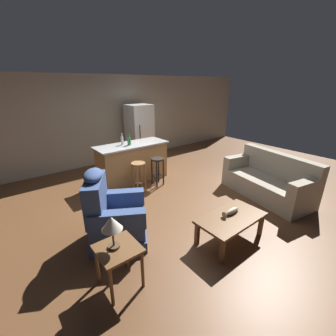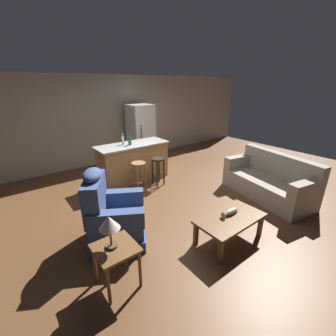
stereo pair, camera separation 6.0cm
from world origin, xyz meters
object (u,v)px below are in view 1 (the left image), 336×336
(end_table, at_px, (118,254))
(kitchen_island, at_px, (133,162))
(bottle_tall_green, at_px, (129,141))
(bottle_short_amber, at_px, (122,140))
(bar_stool_left, at_px, (139,171))
(bar_stool_right, at_px, (158,166))
(fish_figurine, at_px, (231,212))
(refrigerator, at_px, (140,134))
(coffee_table, at_px, (231,220))
(recliner_near_lamp, at_px, (113,216))
(table_lamp, at_px, (112,225))
(couch, at_px, (268,181))

(end_table, height_order, kitchen_island, kitchen_island)
(bottle_tall_green, height_order, bottle_short_amber, bottle_short_amber)
(bar_stool_left, bearing_deg, bar_stool_right, 0.00)
(fish_figurine, height_order, refrigerator, refrigerator)
(fish_figurine, bearing_deg, refrigerator, 77.56)
(fish_figurine, height_order, kitchen_island, kitchen_island)
(end_table, bearing_deg, coffee_table, -9.57)
(recliner_near_lamp, relative_size, bottle_tall_green, 4.51)
(end_table, distance_m, kitchen_island, 3.27)
(end_table, distance_m, refrigerator, 4.83)
(bar_stool_left, distance_m, bottle_short_amber, 0.92)
(recliner_near_lamp, xyz_separation_m, bottle_tall_green, (1.36, 1.85, 0.63))
(kitchen_island, xyz_separation_m, bottle_short_amber, (-0.21, 0.08, 0.58))
(table_lamp, distance_m, bottle_short_amber, 3.23)
(bar_stool_right, distance_m, bottle_tall_green, 0.92)
(bar_stool_left, bearing_deg, couch, -43.20)
(bottle_tall_green, bearing_deg, refrigerator, 49.75)
(bar_stool_left, bearing_deg, coffee_table, -85.42)
(recliner_near_lamp, relative_size, table_lamp, 2.93)
(couch, bearing_deg, end_table, 13.21)
(recliner_near_lamp, relative_size, bar_stool_right, 1.76)
(end_table, relative_size, kitchen_island, 0.31)
(end_table, distance_m, bar_stool_right, 2.98)
(bottle_tall_green, bearing_deg, coffee_table, -88.76)
(couch, distance_m, bottle_tall_green, 3.32)
(recliner_near_lamp, xyz_separation_m, bar_stool_right, (1.77, 1.26, 0.05))
(bottle_short_amber, bearing_deg, recliner_near_lamp, -122.12)
(end_table, distance_m, bottle_short_amber, 3.29)
(bar_stool_left, xyz_separation_m, bar_stool_right, (0.53, 0.00, 0.00))
(end_table, bearing_deg, refrigerator, 55.19)
(recliner_near_lamp, height_order, bottle_short_amber, bottle_short_amber)
(coffee_table, distance_m, kitchen_island, 3.05)
(bottle_tall_green, bearing_deg, bar_stool_left, -102.23)
(coffee_table, xyz_separation_m, kitchen_island, (0.02, 3.04, 0.11))
(fish_figurine, relative_size, bottle_tall_green, 1.28)
(table_lamp, height_order, bottle_tall_green, bottle_tall_green)
(end_table, relative_size, table_lamp, 1.37)
(bottle_tall_green, bearing_deg, kitchen_island, 24.09)
(coffee_table, bearing_deg, end_table, 170.43)
(kitchen_island, bearing_deg, bar_stool_left, -108.62)
(bottle_tall_green, bearing_deg, couch, -52.43)
(recliner_near_lamp, distance_m, end_table, 0.92)
(fish_figurine, bearing_deg, kitchen_island, 90.75)
(table_lamp, height_order, bar_stool_left, table_lamp)
(bar_stool_left, xyz_separation_m, bottle_tall_green, (0.13, 0.59, 0.58))
(kitchen_island, distance_m, refrigerator, 1.59)
(coffee_table, height_order, bar_stool_right, bar_stool_right)
(bar_stool_left, height_order, bottle_short_amber, bottle_short_amber)
(table_lamp, relative_size, kitchen_island, 0.23)
(coffee_table, height_order, end_table, end_table)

